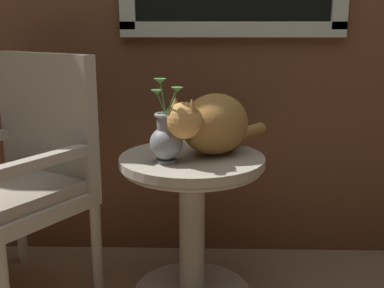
% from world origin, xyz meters
% --- Properties ---
extents(wicker_side_table, '(0.58, 0.58, 0.62)m').
position_xyz_m(wicker_side_table, '(0.06, 0.26, 0.41)').
color(wicker_side_table, '#B2A893').
rests_on(wicker_side_table, ground_plane).
extents(wicker_chair, '(0.73, 0.71, 1.01)m').
position_xyz_m(wicker_chair, '(-0.63, 0.28, 0.55)').
color(wicker_chair, '#B2A893').
rests_on(wicker_chair, ground_plane).
extents(cat, '(0.43, 0.51, 0.25)m').
position_xyz_m(cat, '(0.14, 0.29, 0.74)').
color(cat, '#AD7A3D').
rests_on(cat, wicker_side_table).
extents(pewter_vase_with_ivy, '(0.13, 0.13, 0.32)m').
position_xyz_m(pewter_vase_with_ivy, '(-0.04, 0.17, 0.71)').
color(pewter_vase_with_ivy, gray).
rests_on(pewter_vase_with_ivy, wicker_side_table).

